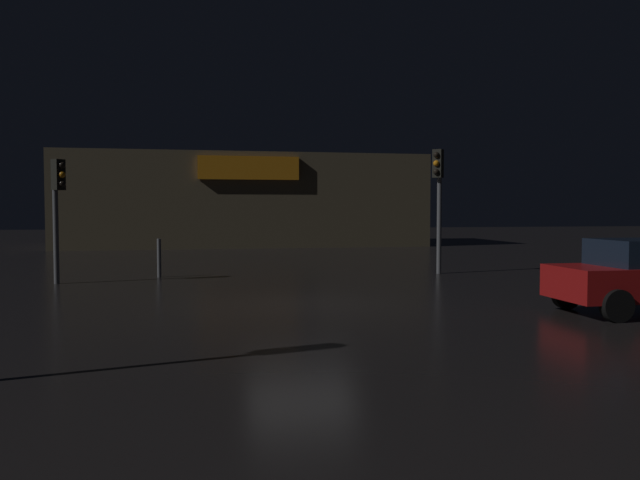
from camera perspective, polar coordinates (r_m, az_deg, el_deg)
name	(u,v)px	position (r m, az deg, el deg)	size (l,w,h in m)	color
ground_plane	(302,305)	(15.14, -1.60, -5.71)	(120.00, 120.00, 0.00)	black
store_building	(243,201)	(40.55, -6.80, 3.44)	(21.49, 8.40, 5.47)	brown
traffic_signal_opposite	(438,188)	(22.56, 10.38, 4.51)	(0.42, 0.42, 4.26)	#595B60
traffic_signal_cross_left	(58,197)	(20.67, -22.10, 3.49)	(0.43, 0.41, 3.69)	#595B60
bollard_kerb_b	(159,258)	(21.76, -13.97, -1.55)	(0.13, 0.13, 1.26)	#595B60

